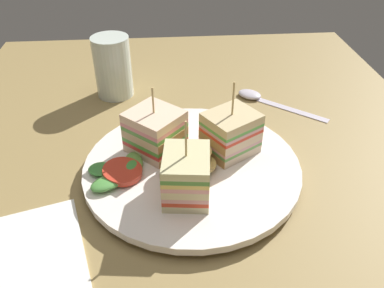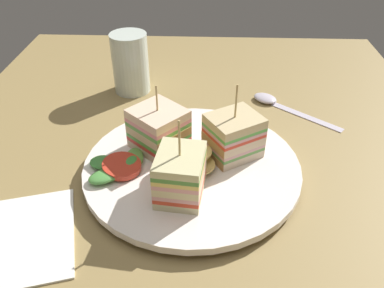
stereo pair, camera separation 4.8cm
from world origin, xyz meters
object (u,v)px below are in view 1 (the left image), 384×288
(plate, at_px, (192,168))
(chip_pile, at_px, (192,159))
(drinking_glass, at_px, (113,71))
(sandwich_wedge_1, at_px, (186,175))
(spoon, at_px, (259,98))
(napkin, at_px, (32,253))
(sandwich_wedge_2, at_px, (231,133))
(sandwich_wedge_0, at_px, (155,132))

(plate, bearing_deg, chip_pile, -4.32)
(chip_pile, xyz_separation_m, drinking_glass, (-0.23, -0.11, 0.01))
(sandwich_wedge_1, distance_m, spoon, 0.28)
(plate, height_order, spoon, plate)
(chip_pile, bearing_deg, napkin, -58.87)
(sandwich_wedge_2, distance_m, drinking_glass, 0.26)
(sandwich_wedge_2, height_order, drinking_glass, sandwich_wedge_2)
(plate, relative_size, napkin, 2.10)
(sandwich_wedge_2, distance_m, spoon, 0.18)
(spoon, distance_m, drinking_glass, 0.25)
(sandwich_wedge_0, bearing_deg, napkin, -88.66)
(chip_pile, height_order, drinking_glass, drinking_glass)
(sandwich_wedge_1, distance_m, sandwich_wedge_2, 0.10)
(chip_pile, relative_size, spoon, 0.49)
(sandwich_wedge_0, distance_m, sandwich_wedge_2, 0.10)
(sandwich_wedge_1, xyz_separation_m, chip_pile, (-0.05, 0.01, -0.01))
(spoon, relative_size, napkin, 1.04)
(plate, distance_m, sandwich_wedge_0, 0.07)
(sandwich_wedge_1, height_order, spoon, sandwich_wedge_1)
(sandwich_wedge_2, xyz_separation_m, spoon, (-0.16, 0.08, -0.04))
(drinking_glass, bearing_deg, sandwich_wedge_0, 19.86)
(sandwich_wedge_2, bearing_deg, sandwich_wedge_1, 19.59)
(chip_pile, relative_size, napkin, 0.51)
(sandwich_wedge_1, xyz_separation_m, sandwich_wedge_2, (-0.08, 0.06, 0.00))
(drinking_glass, bearing_deg, spoon, 80.40)
(plate, distance_m, drinking_glass, 0.25)
(sandwich_wedge_0, xyz_separation_m, spoon, (-0.15, 0.17, -0.04))
(napkin, bearing_deg, sandwich_wedge_0, 138.92)
(napkin, height_order, drinking_glass, drinking_glass)
(sandwich_wedge_0, xyz_separation_m, napkin, (0.15, -0.13, -0.04))
(napkin, bearing_deg, plate, 123.28)
(sandwich_wedge_0, relative_size, spoon, 0.68)
(plate, xyz_separation_m, chip_pile, (0.01, -0.00, 0.02))
(napkin, bearing_deg, sandwich_wedge_2, 121.35)
(sandwich_wedge_2, height_order, chip_pile, sandwich_wedge_2)
(spoon, xyz_separation_m, napkin, (0.29, -0.30, -0.00))
(plate, xyz_separation_m, spoon, (-0.18, 0.13, -0.01))
(chip_pile, bearing_deg, plate, 175.68)
(sandwich_wedge_0, xyz_separation_m, sandwich_wedge_1, (0.09, 0.03, -0.00))
(sandwich_wedge_1, bearing_deg, sandwich_wedge_0, 27.36)
(plate, relative_size, sandwich_wedge_2, 2.72)
(sandwich_wedge_0, distance_m, chip_pile, 0.06)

